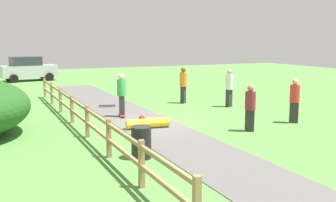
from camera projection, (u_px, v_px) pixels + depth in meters
name	position (u px, v px, depth m)	size (l,w,h in m)	color
ground_plane	(145.00, 123.00, 15.90)	(60.00, 60.00, 0.00)	#568E42
asphalt_path	(145.00, 123.00, 15.90)	(2.40, 28.00, 0.02)	#605E5B
wooden_fence	(79.00, 112.00, 14.73)	(0.12, 18.12, 1.10)	#997A51
trash_bin	(141.00, 142.00, 11.23)	(0.56, 0.56, 0.90)	black
skater_riding	(122.00, 93.00, 17.02)	(0.45, 0.82, 1.84)	#B23326
skater_fallen	(147.00, 123.00, 15.02)	(1.65, 1.33, 0.36)	yellow
skateboard_loose	(107.00, 105.00, 19.61)	(0.82, 0.44, 0.08)	black
bystander_orange	(183.00, 83.00, 20.71)	(0.54, 0.54, 1.87)	#2D2D33
bystander_white	(229.00, 86.00, 19.61)	(0.51, 0.51, 1.83)	#2D2D33
bystander_maroon	(250.00, 106.00, 14.42)	(0.54, 0.54, 1.68)	#2D2D33
bystander_red	(295.00, 98.00, 15.85)	(0.53, 0.53, 1.77)	#2D2D33
parked_car_silver	(28.00, 69.00, 31.68)	(4.41, 2.48, 1.92)	#B7B7BC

